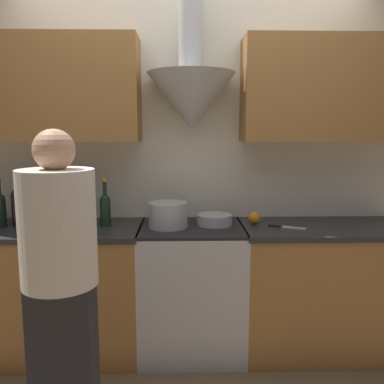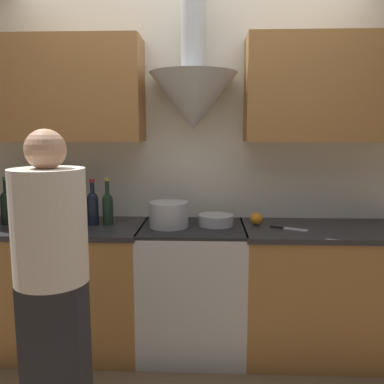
{
  "view_description": "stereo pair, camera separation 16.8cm",
  "coord_description": "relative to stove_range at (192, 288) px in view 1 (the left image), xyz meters",
  "views": [
    {
      "loc": [
        -0.06,
        -2.35,
        1.52
      ],
      "look_at": [
        0.0,
        0.23,
        1.13
      ],
      "focal_mm": 38.0,
      "sensor_mm": 36.0,
      "label": 1
    },
    {
      "loc": [
        0.11,
        -2.35,
        1.52
      ],
      "look_at": [
        0.0,
        0.23,
        1.13
      ],
      "focal_mm": 38.0,
      "sensor_mm": 36.0,
      "label": 2
    }
  ],
  "objects": [
    {
      "name": "ground_plane",
      "position": [
        0.0,
        -0.33,
        -0.45
      ],
      "size": [
        12.0,
        12.0,
        0.0
      ],
      "primitive_type": "plane",
      "color": "brown"
    },
    {
      "name": "wine_bottle_4",
      "position": [
        -1.08,
        0.02,
        0.58
      ],
      "size": [
        0.07,
        0.07,
        0.36
      ],
      "color": "black",
      "rests_on": "counter_left"
    },
    {
      "name": "wall_back",
      "position": [
        -0.02,
        0.27,
        1.02
      ],
      "size": [
        8.4,
        0.6,
        2.6
      ],
      "color": "silver",
      "rests_on": "ground_plane"
    },
    {
      "name": "wine_bottle_6",
      "position": [
        -0.89,
        0.02,
        0.58
      ],
      "size": [
        0.07,
        0.07,
        0.34
      ],
      "color": "black",
      "rests_on": "counter_left"
    },
    {
      "name": "wine_bottle_5",
      "position": [
        -1.0,
        0.02,
        0.58
      ],
      "size": [
        0.08,
        0.08,
        0.37
      ],
      "color": "black",
      "rests_on": "counter_left"
    },
    {
      "name": "wine_bottle_7",
      "position": [
        -0.79,
        0.03,
        0.57
      ],
      "size": [
        0.08,
        0.08,
        0.33
      ],
      "color": "black",
      "rests_on": "counter_left"
    },
    {
      "name": "wine_bottle_3",
      "position": [
        -1.17,
        0.04,
        0.58
      ],
      "size": [
        0.08,
        0.08,
        0.34
      ],
      "color": "black",
      "rests_on": "counter_left"
    },
    {
      "name": "counter_left",
      "position": [
        -0.96,
        -0.0,
        -0.0
      ],
      "size": [
        1.24,
        0.62,
        0.88
      ],
      "color": "#9E6B38",
      "rests_on": "ground_plane"
    },
    {
      "name": "wine_bottle_9",
      "position": [
        -0.58,
        0.03,
        0.56
      ],
      "size": [
        0.07,
        0.07,
        0.33
      ],
      "color": "black",
      "rests_on": "counter_left"
    },
    {
      "name": "stove_range",
      "position": [
        0.0,
        0.0,
        0.0
      ],
      "size": [
        0.7,
        0.6,
        0.88
      ],
      "color": "#B7BABC",
      "rests_on": "ground_plane"
    },
    {
      "name": "person_foreground_left",
      "position": [
        -0.62,
        -0.9,
        0.39
      ],
      "size": [
        0.34,
        0.34,
        1.53
      ],
      "color": "#28282D",
      "rests_on": "ground_plane"
    },
    {
      "name": "stock_pot",
      "position": [
        -0.16,
        -0.02,
        0.52
      ],
      "size": [
        0.26,
        0.26,
        0.17
      ],
      "color": "#B7BABC",
      "rests_on": "stove_range"
    },
    {
      "name": "wine_bottle_8",
      "position": [
        -0.68,
        0.02,
        0.57
      ],
      "size": [
        0.08,
        0.08,
        0.32
      ],
      "color": "black",
      "rests_on": "counter_left"
    },
    {
      "name": "counter_right",
      "position": [
        0.91,
        -0.0,
        -0.0
      ],
      "size": [
        1.14,
        0.62,
        0.88
      ],
      "color": "#9E6B38",
      "rests_on": "ground_plane"
    },
    {
      "name": "orange_fruit",
      "position": [
        0.44,
        0.06,
        0.48
      ],
      "size": [
        0.09,
        0.09,
        0.09
      ],
      "color": "orange",
      "rests_on": "counter_right"
    },
    {
      "name": "chefs_knife",
      "position": [
        0.63,
        -0.06,
        0.44
      ],
      "size": [
        0.23,
        0.14,
        0.01
      ],
      "rotation": [
        0.0,
        0.0,
        -0.48
      ],
      "color": "silver",
      "rests_on": "counter_right"
    },
    {
      "name": "wine_bottle_2",
      "position": [
        -1.29,
        0.02,
        0.57
      ],
      "size": [
        0.08,
        0.08,
        0.33
      ],
      "color": "black",
      "rests_on": "counter_left"
    },
    {
      "name": "mixing_bowl",
      "position": [
        0.16,
        0.04,
        0.47
      ],
      "size": [
        0.24,
        0.24,
        0.07
      ],
      "color": "#B7BABC",
      "rests_on": "stove_range"
    }
  ]
}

